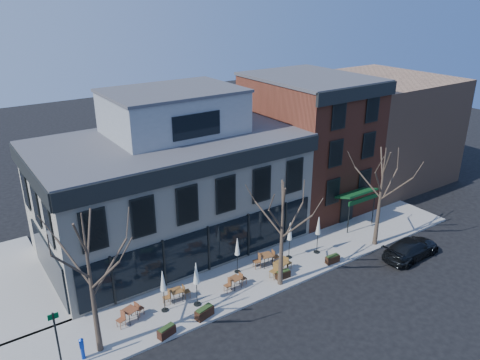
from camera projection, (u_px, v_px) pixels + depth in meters
ground at (209, 272)px, 31.37m from camera, size 120.00×120.00×0.00m
sidewalk_front at (266, 271)px, 31.41m from camera, size 33.50×4.70×0.15m
sidewalk_side at (10, 284)px, 30.02m from camera, size 4.50×12.00×0.15m
corner_building at (171, 184)px, 33.52m from camera, size 18.39×10.39×11.10m
red_brick_building at (308, 141)px, 39.90m from camera, size 8.20×11.78×11.18m
bg_building at (376, 128)px, 46.17m from camera, size 12.00×12.00×10.00m
tree_corner at (91, 283)px, 22.88m from camera, size 3.93×3.98×7.92m
tree_mid at (282, 233)px, 28.55m from camera, size 3.50×3.55×7.04m
tree_right at (381, 196)px, 33.20m from camera, size 3.72×3.77×7.48m
sign_pole at (57, 338)px, 22.40m from camera, size 0.50×0.10×3.40m
parked_sedan at (411, 248)px, 32.94m from camera, size 4.90×2.16×1.40m
call_box at (82, 348)px, 23.57m from camera, size 0.26×0.26×1.29m
cafe_set_0 at (130, 314)px, 26.36m from camera, size 1.84×0.95×0.94m
cafe_set_1 at (177, 294)px, 28.09m from camera, size 1.77×0.76×0.92m
cafe_set_2 at (235, 282)px, 29.34m from camera, size 1.71×0.73×0.88m
cafe_set_3 at (266, 259)px, 31.70m from camera, size 2.01×0.91×1.03m
cafe_set_4 at (281, 267)px, 30.79m from camera, size 2.00×0.93×1.03m
umbrella_0 at (163, 283)px, 26.68m from camera, size 0.43×0.43×2.70m
umbrella_1 at (196, 276)px, 27.16m from camera, size 0.46×0.46×2.88m
umbrella_2 at (237, 248)px, 30.48m from camera, size 0.41×0.41×2.55m
umbrella_3 at (290, 233)px, 32.13m from camera, size 0.44×0.44×2.74m
umbrella_4 at (318, 228)px, 32.75m from camera, size 0.45×0.45×2.84m
planter_0 at (167, 331)px, 25.29m from camera, size 1.10×0.66×0.58m
planter_1 at (204, 312)px, 26.74m from camera, size 1.22×0.70×0.64m
planter_2 at (283, 274)px, 30.41m from camera, size 1.01×0.47×0.55m
planter_3 at (332, 259)px, 32.15m from camera, size 1.04×0.48×0.57m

